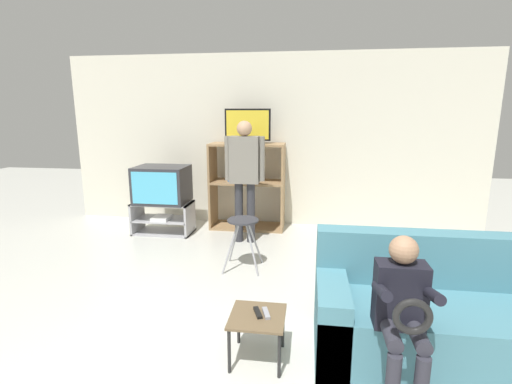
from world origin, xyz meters
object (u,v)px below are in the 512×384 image
object	(u,v)px
tv_stand	(163,218)
snack_table	(258,321)
remote_control_white	(266,313)
person_seated_child	(402,308)
television_flat	(248,127)
person_standing_adult	(245,170)
folding_stool	(243,228)
television_main	(162,184)
media_shelf	(247,185)
couch	(450,319)
remote_control_black	(258,313)

from	to	relation	value
tv_stand	snack_table	bearing A→B (deg)	-56.26
remote_control_white	person_seated_child	bearing A→B (deg)	-33.96
television_flat	person_standing_adult	xyz separation A→B (m)	(0.06, -0.60, -0.54)
tv_stand	folding_stool	distance (m)	1.78
tv_stand	snack_table	xyz separation A→B (m)	(1.76, -2.63, 0.07)
snack_table	television_main	bearing A→B (deg)	123.48
media_shelf	remote_control_white	world-z (taller)	media_shelf
television_flat	person_standing_adult	world-z (taller)	television_flat
folding_stool	couch	distance (m)	2.18
remote_control_black	television_flat	bearing A→B (deg)	79.80
media_shelf	person_seated_child	bearing A→B (deg)	-65.91
television_main	folding_stool	xyz separation A→B (m)	(1.38, -1.11, -0.25)
television_main	television_flat	distance (m)	1.49
remote_control_white	person_standing_adult	bearing A→B (deg)	86.40
media_shelf	person_standing_adult	bearing A→B (deg)	-83.60
folding_stool	couch	size ratio (longest dim) A/B	0.31
person_standing_adult	person_seated_child	distance (m)	3.04
folding_stool	person_standing_adult	bearing A→B (deg)	98.47
television_main	folding_stool	distance (m)	1.79
television_main	remote_control_white	bearing A→B (deg)	-55.45
television_main	folding_stool	bearing A→B (deg)	-38.84
media_shelf	snack_table	xyz separation A→B (m)	(0.58, -3.06, -0.36)
television_flat	tv_stand	bearing A→B (deg)	-161.28
person_standing_adult	remote_control_black	bearing A→B (deg)	-78.10
television_flat	person_seated_child	bearing A→B (deg)	-65.93
remote_control_white	couch	distance (m)	1.31
person_standing_adult	television_flat	bearing A→B (deg)	95.41
folding_stool	media_shelf	bearing A→B (deg)	97.61
remote_control_white	television_main	bearing A→B (deg)	107.70
television_main	remote_control_black	xyz separation A→B (m)	(1.75, -2.63, -0.37)
couch	person_standing_adult	xyz separation A→B (m)	(-1.86, 2.21, 0.69)
television_flat	person_seated_child	world-z (taller)	television_flat
remote_control_white	person_seated_child	world-z (taller)	person_seated_child
television_flat	remote_control_black	bearing A→B (deg)	-79.37
tv_stand	folding_stool	world-z (taller)	folding_stool
media_shelf	remote_control_black	distance (m)	3.11
tv_stand	folding_stool	size ratio (longest dim) A/B	1.44
remote_control_black	person_standing_adult	xyz separation A→B (m)	(-0.51, 2.42, 0.64)
remote_control_black	folding_stool	bearing A→B (deg)	83.05
tv_stand	television_flat	distance (m)	1.81
television_flat	couch	size ratio (longest dim) A/B	0.35
couch	television_flat	bearing A→B (deg)	124.35
media_shelf	folding_stool	world-z (taller)	media_shelf
couch	tv_stand	bearing A→B (deg)	142.29
television_main	snack_table	world-z (taller)	television_main
television_main	television_flat	xyz separation A→B (m)	(1.19, 0.38, 0.81)
remote_control_black	media_shelf	bearing A→B (deg)	79.96
couch	person_standing_adult	distance (m)	2.97
remote_control_black	remote_control_white	xyz separation A→B (m)	(0.06, 0.00, 0.00)
couch	person_seated_child	distance (m)	0.72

